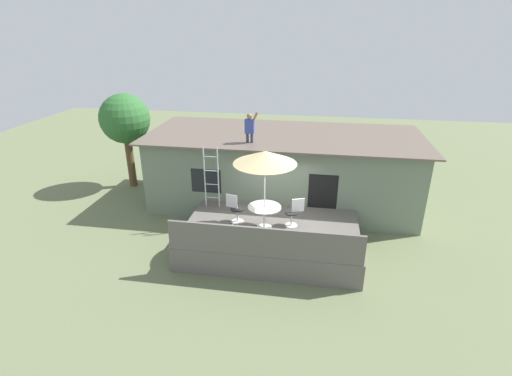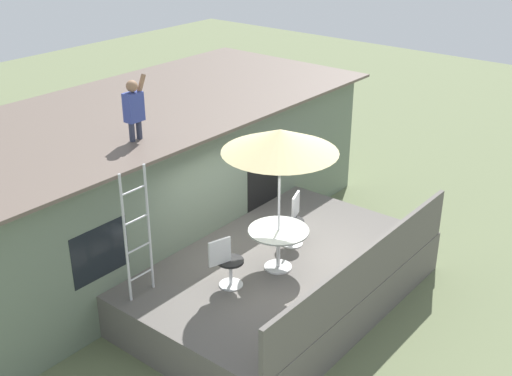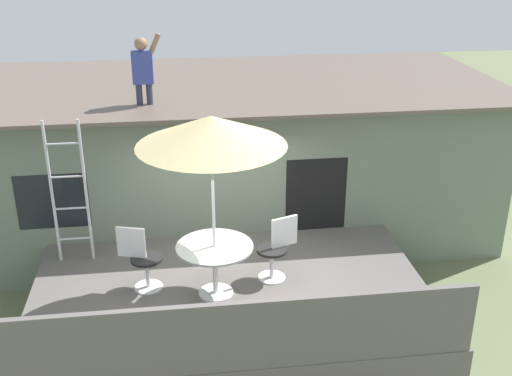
% 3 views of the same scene
% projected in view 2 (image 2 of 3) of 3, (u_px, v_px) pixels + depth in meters
% --- Properties ---
extents(ground_plane, '(40.00, 40.00, 0.00)m').
position_uv_depth(ground_plane, '(278.00, 298.00, 11.83)').
color(ground_plane, '#66704C').
extents(house, '(10.50, 4.50, 2.85)m').
position_uv_depth(house, '(139.00, 176.00, 13.28)').
color(house, slate).
rests_on(house, ground).
extents(deck, '(5.51, 3.60, 0.80)m').
position_uv_depth(deck, '(278.00, 279.00, 11.66)').
color(deck, '#605B56').
rests_on(deck, ground).
extents(deck_railing, '(5.41, 0.08, 0.90)m').
position_uv_depth(deck_railing, '(367.00, 272.00, 10.30)').
color(deck_railing, '#605B56').
rests_on(deck_railing, deck).
extents(patio_table, '(1.04, 1.04, 0.74)m').
position_uv_depth(patio_table, '(278.00, 238.00, 11.02)').
color(patio_table, silver).
rests_on(patio_table, deck).
extents(patio_umbrella, '(1.90, 1.90, 2.54)m').
position_uv_depth(patio_umbrella, '(280.00, 141.00, 10.28)').
color(patio_umbrella, silver).
rests_on(patio_umbrella, deck).
extents(step_ladder, '(0.52, 0.04, 2.20)m').
position_uv_depth(step_ladder, '(137.00, 234.00, 10.08)').
color(step_ladder, silver).
rests_on(step_ladder, deck).
extents(person_figure, '(0.47, 0.20, 1.11)m').
position_uv_depth(person_figure, '(134.00, 106.00, 10.91)').
color(person_figure, '#33384C').
rests_on(person_figure, house).
extents(patio_chair_left, '(0.61, 0.44, 0.92)m').
position_uv_depth(patio_chair_left, '(227.00, 263.00, 10.54)').
color(patio_chair_left, silver).
rests_on(patio_chair_left, deck).
extents(patio_chair_right, '(0.60, 0.44, 0.92)m').
position_uv_depth(patio_chair_right, '(293.00, 220.00, 11.89)').
color(patio_chair_right, silver).
rests_on(patio_chair_right, deck).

